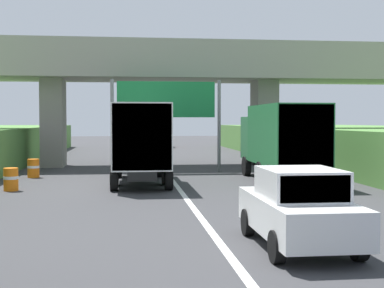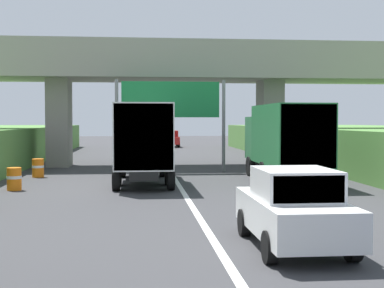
{
  "view_description": "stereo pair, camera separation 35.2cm",
  "coord_description": "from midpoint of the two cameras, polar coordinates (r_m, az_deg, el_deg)",
  "views": [
    {
      "loc": [
        -2.04,
        2.43,
        2.74
      ],
      "look_at": [
        0.0,
        19.58,
        2.0
      ],
      "focal_mm": 50.7,
      "sensor_mm": 36.0,
      "label": 1
    },
    {
      "loc": [
        -1.69,
        2.39,
        2.74
      ],
      "look_at": [
        0.0,
        19.58,
        2.0
      ],
      "focal_mm": 50.7,
      "sensor_mm": 36.0,
      "label": 2
    }
  ],
  "objects": [
    {
      "name": "overpass_bridge",
      "position": [
        33.36,
        -3.58,
        7.29
      ],
      "size": [
        40.0,
        4.8,
        7.43
      ],
      "color": "gray",
      "rests_on": "ground"
    },
    {
      "name": "overhead_highway_sign",
      "position": [
        28.87,
        -3.08,
        4.14
      ],
      "size": [
        5.88,
        0.18,
        4.93
      ],
      "color": "slate",
      "rests_on": "ground"
    },
    {
      "name": "lane_centre_stripe",
      "position": [
        26.28,
        -2.68,
        -3.53
      ],
      "size": [
        0.2,
        96.95,
        0.01
      ],
      "primitive_type": "cube",
      "color": "white",
      "rests_on": "ground"
    },
    {
      "name": "car_white",
      "position": [
        11.95,
        10.32,
        -6.65
      ],
      "size": [
        1.86,
        4.1,
        1.72
      ],
      "color": "silver",
      "rests_on": "ground"
    },
    {
      "name": "construction_barrel_5",
      "position": [
        27.28,
        -16.7,
        -2.45
      ],
      "size": [
        0.57,
        0.57,
        0.9
      ],
      "color": "orange",
      "rests_on": "ground"
    },
    {
      "name": "truck_green",
      "position": [
        24.6,
        8.98,
        0.54
      ],
      "size": [
        2.44,
        7.3,
        3.44
      ],
      "color": "black",
      "rests_on": "ground"
    },
    {
      "name": "construction_barrel_4",
      "position": [
        22.41,
        -18.94,
        -3.52
      ],
      "size": [
        0.57,
        0.57,
        0.9
      ],
      "color": "orange",
      "rests_on": "ground"
    },
    {
      "name": "car_red",
      "position": [
        56.65,
        -3.31,
        0.54
      ],
      "size": [
        1.86,
        4.1,
        1.72
      ],
      "color": "red",
      "rests_on": "ground"
    },
    {
      "name": "truck_silver",
      "position": [
        23.59,
        -5.91,
        0.48
      ],
      "size": [
        2.44,
        7.3,
        3.44
      ],
      "color": "black",
      "rests_on": "ground"
    }
  ]
}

